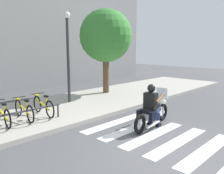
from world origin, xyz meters
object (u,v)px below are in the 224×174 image
Objects in this scene: bicycle_1 at (2,114)px; bicycle_3 at (43,106)px; tree_near_rack at (106,36)px; bicycle_2 at (24,110)px; bike_rack at (21,113)px; rider at (152,103)px; street_lamp at (68,49)px; motorcycle at (153,113)px.

bicycle_3 is (1.45, -0.00, 0.01)m from bicycle_1.
bicycle_3 is 5.53m from tree_near_rack.
bicycle_2 is 0.67m from bike_rack.
rider is 0.35× the size of street_lamp.
bicycle_2 is 0.41× the size of street_lamp.
rider is 4.77m from bicycle_1.
rider is at bearing -89.20° from street_lamp.
rider is 5.93m from tree_near_rack.
bicycle_3 is at bearing -0.02° from bicycle_1.
bike_rack is at bearing -153.07° from bicycle_3.
street_lamp is at bearing -171.64° from tree_near_rack.
rider reaches higher than motorcycle.
rider is 4.67m from street_lamp.
rider reaches higher than bicycle_3.
bike_rack is (-3.07, 2.75, -0.26)m from rider.
bicycle_1 is 0.61× the size of bike_rack.
street_lamp is at bearing 17.42° from bicycle_1.
bicycle_3 is (-2.05, 3.30, 0.05)m from motorcycle.
bicycle_3 is at bearing -0.06° from bicycle_2.
tree_near_rack is (5.36, 1.46, 2.65)m from bicycle_2.
bicycle_2 is (-2.78, 3.30, 0.03)m from motorcycle.
rider is 0.85× the size of bicycle_2.
motorcycle reaches higher than bicycle_3.
bicycle_1 is at bearing 136.76° from motorcycle.
bicycle_2 reaches higher than bike_rack.
motorcycle is 1.34× the size of bicycle_3.
street_lamp is (3.37, 1.06, 1.99)m from bicycle_1.
rider is 4.28m from bicycle_2.
bicycle_1 is at bearing 179.98° from bicycle_3.
motorcycle reaches higher than bicycle_2.
bike_rack is at bearing -123.26° from bicycle_2.
motorcycle is 4.82m from bicycle_1.
bicycle_1 is at bearing -166.54° from tree_near_rack.
street_lamp is at bearing 28.20° from bike_rack.
bicycle_2 is 0.37× the size of tree_near_rack.
bicycle_1 is at bearing 136.06° from rider.
rider is 0.51× the size of bike_rack.
bike_rack is 6.60m from tree_near_rack.
street_lamp is at bearing 91.83° from motorcycle.
bike_rack is 3.91m from street_lamp.
rider is 0.85× the size of bicycle_3.
tree_near_rack is at bearing 19.36° from bike_rack.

